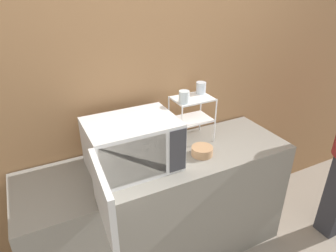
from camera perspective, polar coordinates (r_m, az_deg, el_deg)
name	(u,v)px	position (r m, az deg, el deg)	size (l,w,h in m)	color
wall_back	(141,89)	(2.15, -5.19, 7.12)	(8.00, 0.06, 2.60)	#9E7047
counter	(163,210)	(2.33, -1.05, -15.68)	(1.91, 0.59, 0.90)	gray
microwave	(131,147)	(1.89, -7.00, -3.90)	(0.62, 0.84, 0.33)	silver
dish_rack	(192,110)	(2.19, 4.61, 3.04)	(0.29, 0.21, 0.34)	white
glass_front_left	(184,97)	(2.04, 3.08, 5.55)	(0.07, 0.07, 0.09)	silver
glass_back_right	(201,88)	(2.23, 6.29, 7.24)	(0.07, 0.07, 0.09)	silver
bowl	(202,151)	(2.10, 6.51, -4.77)	(0.15, 0.15, 0.06)	#AD7F56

